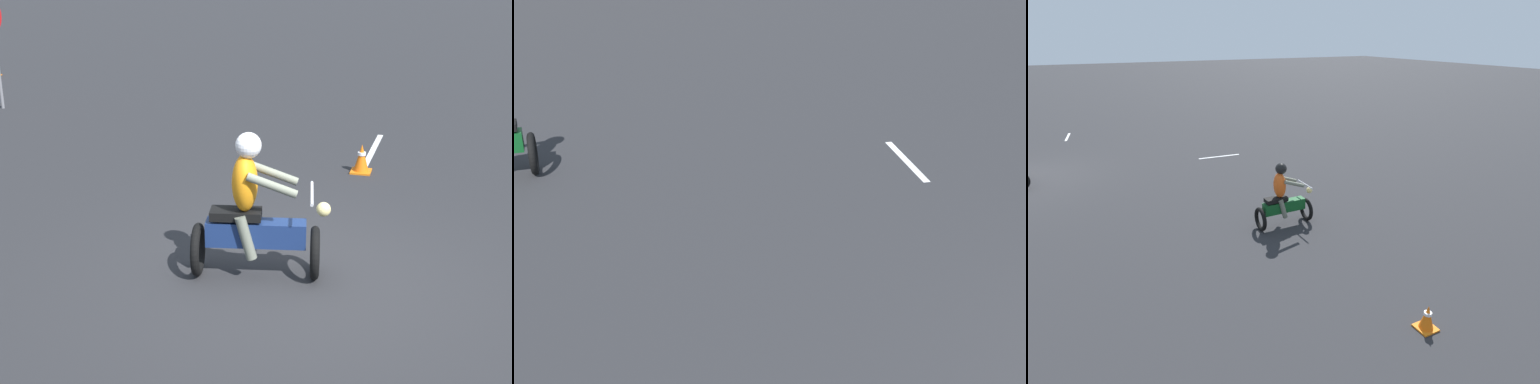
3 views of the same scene
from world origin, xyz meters
TOP-DOWN VIEW (x-y plane):
  - lane_stripe_n at (-0.55, 5.87)m, footprint 0.18×1.48m

SIDE VIEW (x-z plane):
  - lane_stripe_n at x=-0.55m, z-range 0.00..0.01m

